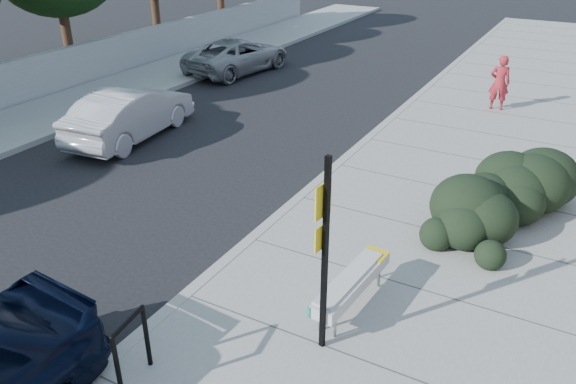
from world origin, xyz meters
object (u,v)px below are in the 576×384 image
Objects in this scene: sign_post at (324,247)px; suv_silver at (238,55)px; wagon_silver at (130,113)px; bench at (352,283)px; pedestrian at (500,83)px; bike_rack at (131,345)px.

suv_silver is at bearing 136.30° from sign_post.
wagon_silver reaches higher than suv_silver.
pedestrian is (0.09, 11.36, 0.38)m from bench.
bench is 0.42× the size of suv_silver.
suv_silver reaches higher than bike_rack.
pedestrian reaches higher than bench.
pedestrian reaches higher than bike_rack.
wagon_silver is at bearing 125.46° from bike_rack.
bench is 1.16× the size of pedestrian.
sign_post is at bearing 135.49° from suv_silver.
bike_rack reaches higher than bench.
pedestrian is (1.99, 14.17, 0.23)m from bike_rack.
pedestrian is at bearing 98.05° from sign_post.
bike_rack is 2.80m from sign_post.
bike_rack is 0.24× the size of wagon_silver.
sign_post is at bearing 77.25° from pedestrian.
sign_post is 1.76× the size of pedestrian.
wagon_silver is (-8.46, 5.25, -1.11)m from sign_post.
pedestrian is at bearing 94.24° from bench.
sign_post reaches higher than bike_rack.
pedestrian reaches higher than suv_silver.
bench is 15.35m from suv_silver.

